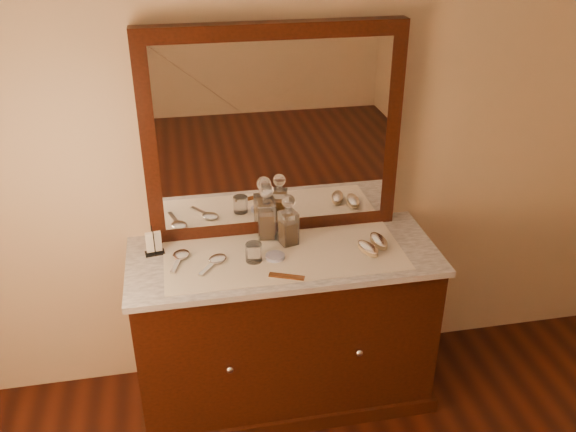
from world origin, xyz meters
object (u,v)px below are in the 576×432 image
object	(u,v)px
napkin_rack	(154,244)
brush_near	(368,249)
decanter_left	(267,217)
comb	(287,276)
dresser_cabinet	(284,329)
mirror_frame	(274,134)
pin_dish	(275,256)
hand_mirror_inner	(216,261)
hand_mirror_outer	(180,257)
decanter_right	(288,225)
brush_far	(379,241)

from	to	relation	value
napkin_rack	brush_near	world-z (taller)	napkin_rack
decanter_left	comb	bearing A→B (deg)	-85.90
dresser_cabinet	mirror_frame	size ratio (longest dim) A/B	1.17
comb	brush_near	world-z (taller)	brush_near
dresser_cabinet	napkin_rack	xyz separation A→B (m)	(-0.59, 0.12, 0.49)
pin_dish	hand_mirror_inner	size ratio (longest dim) A/B	0.48
napkin_rack	decanter_left	size ratio (longest dim) A/B	0.47
decanter_left	brush_near	world-z (taller)	decanter_left
napkin_rack	dresser_cabinet	bearing A→B (deg)	-11.18
mirror_frame	napkin_rack	xyz separation A→B (m)	(-0.59, -0.13, -0.45)
hand_mirror_outer	brush_near	bearing A→B (deg)	-7.40
comb	napkin_rack	world-z (taller)	napkin_rack
mirror_frame	pin_dish	bearing A→B (deg)	-99.65
decanter_right	hand_mirror_outer	bearing A→B (deg)	-175.27
napkin_rack	hand_mirror_outer	size ratio (longest dim) A/B	0.65
comb	hand_mirror_inner	world-z (taller)	hand_mirror_inner
hand_mirror_outer	hand_mirror_inner	world-z (taller)	same
hand_mirror_inner	decanter_left	bearing A→B (deg)	35.22
decanter_left	hand_mirror_outer	size ratio (longest dim) A/B	1.38
decanter_left	decanter_right	distance (m)	0.12
comb	napkin_rack	xyz separation A→B (m)	(-0.56, 0.32, 0.05)
decanter_left	hand_mirror_outer	distance (m)	0.45
comb	hand_mirror_outer	xyz separation A→B (m)	(-0.45, 0.24, 0.00)
pin_dish	comb	xyz separation A→B (m)	(0.02, -0.16, -0.00)
dresser_cabinet	mirror_frame	bearing A→B (deg)	90.00
pin_dish	brush_near	bearing A→B (deg)	-4.18
brush_far	pin_dish	bearing A→B (deg)	-177.20
decanter_left	hand_mirror_outer	xyz separation A→B (m)	(-0.42, -0.12, -0.10)
comb	napkin_rack	bearing A→B (deg)	173.15
comb	decanter_left	distance (m)	0.38
napkin_rack	decanter_right	world-z (taller)	decanter_right
dresser_cabinet	hand_mirror_inner	world-z (taller)	hand_mirror_inner
hand_mirror_inner	decanter_right	bearing A→B (deg)	16.76
napkin_rack	decanter_left	xyz separation A→B (m)	(0.54, 0.05, 0.06)
decanter_right	brush_far	size ratio (longest dim) A/B	1.69
dresser_cabinet	hand_mirror_inner	distance (m)	0.55
mirror_frame	hand_mirror_outer	xyz separation A→B (m)	(-0.47, -0.20, -0.49)
mirror_frame	decanter_left	size ratio (longest dim) A/B	4.24
mirror_frame	napkin_rack	bearing A→B (deg)	-167.66
dresser_cabinet	hand_mirror_outer	bearing A→B (deg)	174.69
napkin_rack	hand_mirror_outer	bearing A→B (deg)	-32.33
pin_dish	hand_mirror_outer	xyz separation A→B (m)	(-0.43, 0.08, 0.00)
decanter_left	decanter_right	bearing A→B (deg)	-41.93
pin_dish	mirror_frame	bearing A→B (deg)	80.35
mirror_frame	pin_dish	xyz separation A→B (m)	(-0.05, -0.28, -0.49)
napkin_rack	brush_near	distance (m)	0.99
pin_dish	comb	bearing A→B (deg)	-82.27
mirror_frame	brush_far	size ratio (longest dim) A/B	8.00
comb	decanter_right	bearing A→B (deg)	100.12
decanter_right	hand_mirror_outer	xyz separation A→B (m)	(-0.51, -0.04, -0.09)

